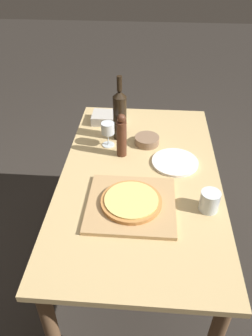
% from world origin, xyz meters
% --- Properties ---
extents(ground_plane, '(12.00, 12.00, 0.00)m').
position_xyz_m(ground_plane, '(0.00, 0.00, 0.00)').
color(ground_plane, '#2D2823').
extents(dining_table, '(0.78, 1.37, 0.75)m').
position_xyz_m(dining_table, '(0.00, 0.00, 0.64)').
color(dining_table, tan).
rests_on(dining_table, ground_plane).
extents(cutting_board, '(0.38, 0.37, 0.02)m').
position_xyz_m(cutting_board, '(-0.03, -0.22, 0.76)').
color(cutting_board, tan).
rests_on(cutting_board, dining_table).
extents(pizza, '(0.27, 0.27, 0.02)m').
position_xyz_m(pizza, '(-0.03, -0.22, 0.78)').
color(pizza, '#BC7A3D').
rests_on(pizza, cutting_board).
extents(wine_bottle, '(0.07, 0.07, 0.37)m').
position_xyz_m(wine_bottle, '(-0.13, 0.33, 0.90)').
color(wine_bottle, black).
rests_on(wine_bottle, dining_table).
extents(pepper_mill, '(0.05, 0.05, 0.24)m').
position_xyz_m(pepper_mill, '(-0.10, 0.16, 0.86)').
color(pepper_mill, '#4C2819').
rests_on(pepper_mill, dining_table).
extents(wine_glass, '(0.07, 0.07, 0.14)m').
position_xyz_m(wine_glass, '(-0.19, 0.25, 0.85)').
color(wine_glass, silver).
rests_on(wine_glass, dining_table).
extents(small_bowl, '(0.13, 0.13, 0.04)m').
position_xyz_m(small_bowl, '(0.03, 0.28, 0.77)').
color(small_bowl, '#84664C').
rests_on(small_bowl, dining_table).
extents(drinking_tumbler, '(0.08, 0.08, 0.09)m').
position_xyz_m(drinking_tumbler, '(0.30, -0.22, 0.79)').
color(drinking_tumbler, silver).
rests_on(drinking_tumbler, dining_table).
extents(dinner_plate, '(0.24, 0.24, 0.01)m').
position_xyz_m(dinner_plate, '(0.17, 0.10, 0.75)').
color(dinner_plate, white).
rests_on(dinner_plate, dining_table).
extents(food_container, '(0.17, 0.14, 0.05)m').
position_xyz_m(food_container, '(-0.23, 0.50, 0.77)').
color(food_container, '#BCB7AD').
rests_on(food_container, dining_table).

